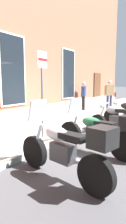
{
  "coord_description": "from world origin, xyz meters",
  "views": [
    {
      "loc": [
        -5.13,
        -2.91,
        1.68
      ],
      "look_at": [
        -0.18,
        0.21,
        0.8
      ],
      "focal_mm": 31.82,
      "sensor_mm": 36.0,
      "label": 1
    }
  ],
  "objects_px": {
    "motorcycle_silver_touring": "(66,150)",
    "motorcycle_grey_naked": "(115,121)",
    "pedestrian_tan_coat": "(110,94)",
    "parking_sign": "(42,82)",
    "pedestrian_blue_top": "(83,94)",
    "motorcycle_green_touring": "(99,132)"
  },
  "relations": [
    {
      "from": "motorcycle_silver_touring",
      "to": "motorcycle_grey_naked",
      "type": "bearing_deg",
      "value": 3.31
    },
    {
      "from": "motorcycle_grey_naked",
      "to": "pedestrian_tan_coat",
      "type": "bearing_deg",
      "value": 21.29
    },
    {
      "from": "parking_sign",
      "to": "motorcycle_silver_touring",
      "type": "bearing_deg",
      "value": -132.95
    },
    {
      "from": "pedestrian_blue_top",
      "to": "motorcycle_green_touring",
      "type": "bearing_deg",
      "value": -150.49
    },
    {
      "from": "pedestrian_blue_top",
      "to": "pedestrian_tan_coat",
      "type": "bearing_deg",
      "value": -62.63
    },
    {
      "from": "motorcycle_grey_naked",
      "to": "parking_sign",
      "type": "relative_size",
      "value": 0.81
    },
    {
      "from": "motorcycle_silver_touring",
      "to": "parking_sign",
      "type": "distance_m",
      "value": 2.64
    },
    {
      "from": "motorcycle_silver_touring",
      "to": "pedestrian_blue_top",
      "type": "distance_m",
      "value": 8.0
    },
    {
      "from": "motorcycle_silver_touring",
      "to": "pedestrian_tan_coat",
      "type": "bearing_deg",
      "value": 14.2
    },
    {
      "from": "motorcycle_grey_naked",
      "to": "parking_sign",
      "type": "distance_m",
      "value": 2.56
    },
    {
      "from": "motorcycle_silver_touring",
      "to": "parking_sign",
      "type": "bearing_deg",
      "value": 47.05
    },
    {
      "from": "motorcycle_green_touring",
      "to": "pedestrian_blue_top",
      "type": "bearing_deg",
      "value": 29.51
    },
    {
      "from": "pedestrian_blue_top",
      "to": "pedestrian_tan_coat",
      "type": "xyz_separation_m",
      "value": [
        0.66,
        -1.27,
        0.05
      ]
    },
    {
      "from": "motorcycle_green_touring",
      "to": "pedestrian_tan_coat",
      "type": "xyz_separation_m",
      "value": [
        6.39,
        1.97,
        0.53
      ]
    },
    {
      "from": "motorcycle_silver_touring",
      "to": "parking_sign",
      "type": "relative_size",
      "value": 0.87
    },
    {
      "from": "motorcycle_silver_touring",
      "to": "motorcycle_grey_naked",
      "type": "height_order",
      "value": "motorcycle_silver_touring"
    },
    {
      "from": "motorcycle_green_touring",
      "to": "motorcycle_grey_naked",
      "type": "bearing_deg",
      "value": 5.1
    },
    {
      "from": "motorcycle_green_touring",
      "to": "motorcycle_grey_naked",
      "type": "xyz_separation_m",
      "value": [
        1.72,
        0.15,
        -0.04
      ]
    },
    {
      "from": "motorcycle_silver_touring",
      "to": "pedestrian_blue_top",
      "type": "bearing_deg",
      "value": 24.25
    },
    {
      "from": "motorcycle_silver_touring",
      "to": "pedestrian_blue_top",
      "type": "relative_size",
      "value": 1.32
    },
    {
      "from": "motorcycle_green_touring",
      "to": "pedestrian_blue_top",
      "type": "relative_size",
      "value": 1.37
    },
    {
      "from": "motorcycle_grey_naked",
      "to": "pedestrian_tan_coat",
      "type": "relative_size",
      "value": 1.17
    }
  ]
}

